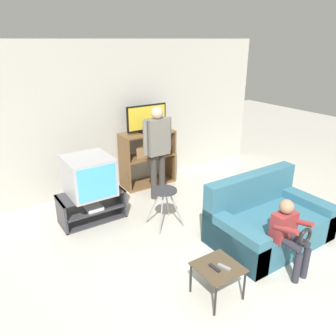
{
  "coord_description": "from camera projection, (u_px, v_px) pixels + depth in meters",
  "views": [
    {
      "loc": [
        -2.34,
        -1.52,
        2.6
      ],
      "look_at": [
        0.01,
        2.07,
        0.9
      ],
      "focal_mm": 35.0,
      "sensor_mm": 36.0,
      "label": 1
    }
  ],
  "objects": [
    {
      "name": "ground_plane",
      "position": [
        278.0,
        313.0,
        3.33
      ],
      "size": [
        18.0,
        18.0,
        0.0
      ],
      "primitive_type": "plane",
      "color": "beige"
    },
    {
      "name": "wall_back",
      "position": [
        114.0,
        117.0,
        5.79
      ],
      "size": [
        6.4,
        0.06,
        2.6
      ],
      "color": "beige",
      "rests_on": "ground_plane"
    },
    {
      "name": "tv_stand",
      "position": [
        92.0,
        207.0,
        4.98
      ],
      "size": [
        0.96,
        0.47,
        0.45
      ],
      "color": "#38383D",
      "rests_on": "ground_plane"
    },
    {
      "name": "television_main",
      "position": [
        89.0,
        175.0,
        4.8
      ],
      "size": [
        0.64,
        0.67,
        0.56
      ],
      "color": "#B2B2B7",
      "rests_on": "tv_stand"
    },
    {
      "name": "media_shelf",
      "position": [
        148.0,
        158.0,
        6.11
      ],
      "size": [
        1.0,
        0.43,
        1.02
      ],
      "color": "brown",
      "rests_on": "ground_plane"
    },
    {
      "name": "television_flat",
      "position": [
        147.0,
        119.0,
        5.85
      ],
      "size": [
        0.79,
        0.2,
        0.49
      ],
      "color": "black",
      "rests_on": "media_shelf"
    },
    {
      "name": "folding_stool",
      "position": [
        164.0,
        196.0,
        4.74
      ],
      "size": [
        0.45,
        0.41,
        0.58
      ],
      "color": "#99999E",
      "rests_on": "ground_plane"
    },
    {
      "name": "snack_table",
      "position": [
        218.0,
        270.0,
        3.44
      ],
      "size": [
        0.45,
        0.45,
        0.38
      ],
      "color": "brown",
      "rests_on": "ground_plane"
    },
    {
      "name": "remote_control_black",
      "position": [
        215.0,
        268.0,
        3.38
      ],
      "size": [
        0.04,
        0.15,
        0.02
      ],
      "primitive_type": "cube",
      "rotation": [
        0.0,
        0.0,
        0.06
      ],
      "color": "#232328",
      "rests_on": "snack_table"
    },
    {
      "name": "remote_control_white",
      "position": [
        224.0,
        267.0,
        3.39
      ],
      "size": [
        0.08,
        0.15,
        0.02
      ],
      "primitive_type": "cube",
      "rotation": [
        0.0,
        0.0,
        0.31
      ],
      "color": "gray",
      "rests_on": "snack_table"
    },
    {
      "name": "couch",
      "position": [
        267.0,
        221.0,
        4.48
      ],
      "size": [
        1.59,
        0.99,
        0.86
      ],
      "color": "teal",
      "rests_on": "ground_plane"
    },
    {
      "name": "person_standing_adult",
      "position": [
        158.0,
        145.0,
        5.41
      ],
      "size": [
        0.53,
        0.2,
        1.59
      ],
      "color": "#3D3833",
      "rests_on": "ground_plane"
    },
    {
      "name": "person_seated_child",
      "position": [
        289.0,
        231.0,
        3.77
      ],
      "size": [
        0.33,
        0.43,
        0.9
      ],
      "color": "#2D2D38",
      "rests_on": "ground_plane"
    }
  ]
}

